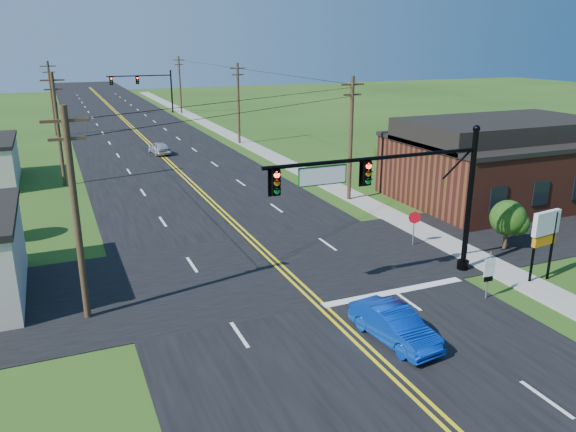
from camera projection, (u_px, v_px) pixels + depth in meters
name	position (u px, v px, depth m)	size (l,w,h in m)	color
ground	(409.00, 395.00, 18.78)	(260.00, 260.00, 0.00)	#204313
road_main	(150.00, 146.00, 62.72)	(16.00, 220.00, 0.04)	black
road_cross	(276.00, 267.00, 29.32)	(70.00, 10.00, 0.04)	black
sidewalk	(270.00, 155.00, 57.82)	(2.00, 160.00, 0.08)	gray
signal_mast_main	(394.00, 189.00, 26.00)	(11.30, 0.60, 7.48)	black
signal_mast_far	(144.00, 85.00, 89.38)	(10.98, 0.60, 7.48)	black
brick_building	(498.00, 168.00, 41.33)	(14.20, 11.20, 4.70)	#542318
utility_pole_left_a	(76.00, 212.00, 22.63)	(1.80, 0.28, 9.00)	#332617
utility_pole_left_b	(58.00, 128.00, 44.60)	(1.80, 0.28, 9.00)	#332617
utility_pole_left_c	(52.00, 97.00, 68.33)	(1.80, 0.28, 9.00)	#332617
utility_pole_right_a	(351.00, 137.00, 40.34)	(1.80, 0.28, 9.00)	#332617
utility_pole_right_b	(238.00, 102.00, 63.20)	(1.80, 0.28, 9.00)	#332617
utility_pole_right_c	(180.00, 84.00, 89.56)	(1.80, 0.28, 9.00)	#332617
tree_right_back	(392.00, 150.00, 46.80)	(3.00, 3.00, 4.10)	#332617
shrub_corner	(508.00, 218.00, 31.41)	(2.00, 2.00, 2.86)	#332617
blue_car	(394.00, 326.00, 21.91)	(1.46, 4.18, 1.38)	#0834B2
distant_car	(159.00, 148.00, 58.24)	(1.53, 3.81, 1.30)	#BCBCC1
route_sign	(489.00, 272.00, 25.38)	(0.58, 0.11, 2.30)	slate
stop_sign	(414.00, 221.00, 32.02)	(0.69, 0.32, 2.07)	slate
pylon_sign	(545.00, 231.00, 26.94)	(1.76, 0.48, 3.59)	black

